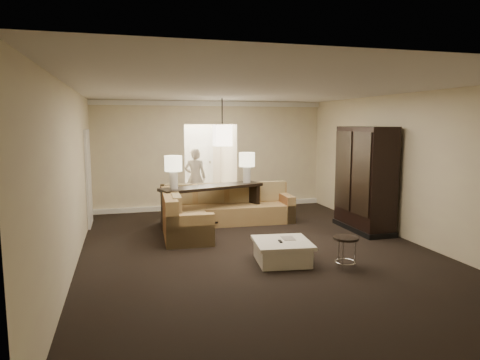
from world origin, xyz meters
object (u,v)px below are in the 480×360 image
object	(u,v)px
sectional_sofa	(215,211)
armoire	(364,181)
person	(195,174)
drink_table	(346,246)
console_table	(212,202)
coffee_table	(282,251)

from	to	relation	value
sectional_sofa	armoire	world-z (taller)	armoire
sectional_sofa	person	bearing A→B (deg)	93.05
person	sectional_sofa	bearing A→B (deg)	104.51
sectional_sofa	drink_table	bearing A→B (deg)	-62.76
sectional_sofa	console_table	size ratio (longest dim) A/B	1.28
armoire	drink_table	world-z (taller)	armoire
coffee_table	console_table	distance (m)	2.79
sectional_sofa	console_table	xyz separation A→B (m)	(-0.03, 0.10, 0.18)
sectional_sofa	armoire	distance (m)	3.22
coffee_table	person	xyz separation A→B (m)	(-0.58, 5.00, 0.69)
person	console_table	bearing A→B (deg)	103.87
console_table	armoire	world-z (taller)	armoire
coffee_table	drink_table	distance (m)	1.01
sectional_sofa	person	distance (m)	2.46
armoire	drink_table	bearing A→B (deg)	-127.19
coffee_table	drink_table	size ratio (longest dim) A/B	2.03
coffee_table	armoire	distance (m)	2.96
drink_table	console_table	bearing A→B (deg)	114.35
sectional_sofa	drink_table	size ratio (longest dim) A/B	6.23
armoire	drink_table	distance (m)	2.63
drink_table	person	size ratio (longest dim) A/B	0.28
console_table	person	world-z (taller)	person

